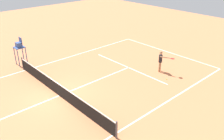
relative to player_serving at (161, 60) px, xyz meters
name	(u,v)px	position (x,y,z in m)	size (l,w,h in m)	color
ground_plane	(59,96)	(2.27, 8.06, -1.04)	(60.00, 60.00, 0.00)	#D37A4C
court_lines	(59,96)	(2.27, 8.06, -1.04)	(10.80, 24.46, 0.01)	white
tennis_net	(59,89)	(2.27, 8.06, -0.55)	(11.40, 0.10, 1.07)	#4C4C51
player_serving	(161,60)	(0.00, 0.00, 0.00)	(1.33, 0.58, 1.75)	#9E704C
tennis_ball	(166,79)	(-1.20, 0.76, -1.01)	(0.07, 0.07, 0.07)	#CCE033
umpire_chair	(19,47)	(8.94, 7.72, 0.56)	(0.80, 0.80, 2.41)	#38518C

